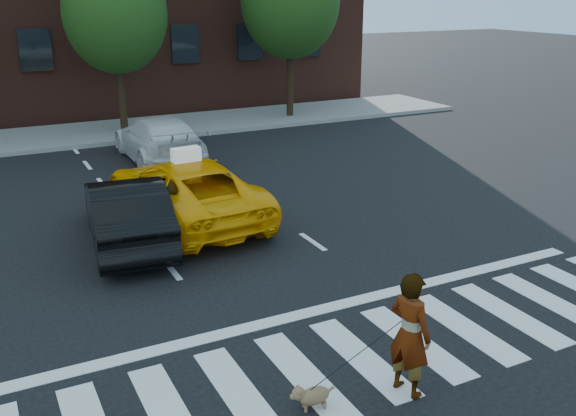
{
  "coord_description": "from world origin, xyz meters",
  "views": [
    {
      "loc": [
        -4.8,
        -6.98,
        5.29
      ],
      "look_at": [
        0.71,
        3.84,
        1.1
      ],
      "focal_mm": 40.0,
      "sensor_mm": 36.0,
      "label": 1
    }
  ],
  "objects_px": {
    "tree_mid": "(115,0)",
    "dog": "(311,396)",
    "white_suv": "(159,139)",
    "black_sedan": "(127,212)",
    "taxi": "(185,190)",
    "woman": "(410,334)"
  },
  "relations": [
    {
      "from": "black_sedan",
      "to": "woman",
      "type": "distance_m",
      "value": 7.46
    },
    {
      "from": "woman",
      "to": "white_suv",
      "type": "bearing_deg",
      "value": -17.06
    },
    {
      "from": "dog",
      "to": "black_sedan",
      "type": "bearing_deg",
      "value": 111.1
    },
    {
      "from": "dog",
      "to": "woman",
      "type": "bearing_deg",
      "value": 4.25
    },
    {
      "from": "taxi",
      "to": "woman",
      "type": "distance_m",
      "value": 8.01
    },
    {
      "from": "taxi",
      "to": "black_sedan",
      "type": "distance_m",
      "value": 1.79
    },
    {
      "from": "tree_mid",
      "to": "dog",
      "type": "relative_size",
      "value": 11.76
    },
    {
      "from": "woman",
      "to": "dog",
      "type": "relative_size",
      "value": 2.97
    },
    {
      "from": "tree_mid",
      "to": "dog",
      "type": "height_order",
      "value": "tree_mid"
    },
    {
      "from": "black_sedan",
      "to": "taxi",
      "type": "bearing_deg",
      "value": -145.66
    },
    {
      "from": "woman",
      "to": "dog",
      "type": "distance_m",
      "value": 1.55
    },
    {
      "from": "taxi",
      "to": "dog",
      "type": "bearing_deg",
      "value": 79.77
    },
    {
      "from": "tree_mid",
      "to": "dog",
      "type": "distance_m",
      "value": 18.41
    },
    {
      "from": "tree_mid",
      "to": "white_suv",
      "type": "xyz_separation_m",
      "value": [
        0.07,
        -4.32,
        -4.13
      ]
    },
    {
      "from": "woman",
      "to": "dog",
      "type": "xyz_separation_m",
      "value": [
        -1.36,
        0.26,
        -0.69
      ]
    },
    {
      "from": "taxi",
      "to": "black_sedan",
      "type": "bearing_deg",
      "value": 23.8
    },
    {
      "from": "white_suv",
      "to": "woman",
      "type": "xyz_separation_m",
      "value": [
        -0.52,
        -13.67,
        0.18
      ]
    },
    {
      "from": "black_sedan",
      "to": "tree_mid",
      "type": "bearing_deg",
      "value": -96.44
    },
    {
      "from": "tree_mid",
      "to": "black_sedan",
      "type": "distance_m",
      "value": 11.86
    },
    {
      "from": "taxi",
      "to": "white_suv",
      "type": "height_order",
      "value": "taxi"
    },
    {
      "from": "white_suv",
      "to": "woman",
      "type": "bearing_deg",
      "value": 87.94
    },
    {
      "from": "tree_mid",
      "to": "white_suv",
      "type": "bearing_deg",
      "value": -89.13
    }
  ]
}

